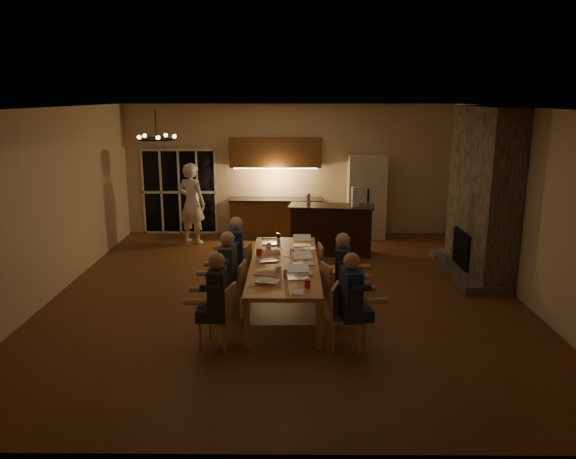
# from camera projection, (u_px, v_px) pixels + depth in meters

# --- Properties ---
(floor) EXTENTS (9.00, 9.00, 0.00)m
(floor) POSITION_uv_depth(u_px,v_px,m) (286.00, 294.00, 9.82)
(floor) COLOR brown
(floor) RESTS_ON ground
(back_wall) EXTENTS (8.00, 0.04, 3.20)m
(back_wall) POSITION_uv_depth(u_px,v_px,m) (288.00, 170.00, 13.84)
(back_wall) COLOR #CFB393
(back_wall) RESTS_ON ground
(left_wall) EXTENTS (0.04, 9.00, 3.20)m
(left_wall) POSITION_uv_depth(u_px,v_px,m) (48.00, 204.00, 9.48)
(left_wall) COLOR #CFB393
(left_wall) RESTS_ON ground
(right_wall) EXTENTS (0.04, 9.00, 3.20)m
(right_wall) POSITION_uv_depth(u_px,v_px,m) (525.00, 205.00, 9.41)
(right_wall) COLOR #CFB393
(right_wall) RESTS_ON ground
(ceiling) EXTENTS (8.00, 9.00, 0.04)m
(ceiling) POSITION_uv_depth(u_px,v_px,m) (286.00, 106.00, 9.07)
(ceiling) COLOR white
(ceiling) RESTS_ON back_wall
(french_doors) EXTENTS (1.86, 0.08, 2.10)m
(french_doors) POSITION_uv_depth(u_px,v_px,m) (180.00, 192.00, 13.94)
(french_doors) COLOR black
(french_doors) RESTS_ON ground
(fireplace) EXTENTS (0.58, 2.50, 3.20)m
(fireplace) POSITION_uv_depth(u_px,v_px,m) (482.00, 193.00, 10.58)
(fireplace) COLOR #6C5F54
(fireplace) RESTS_ON ground
(kitchenette) EXTENTS (2.24, 0.68, 2.40)m
(kitchenette) POSITION_uv_depth(u_px,v_px,m) (276.00, 188.00, 13.62)
(kitchenette) COLOR brown
(kitchenette) RESTS_ON ground
(refrigerator) EXTENTS (0.90, 0.68, 2.00)m
(refrigerator) POSITION_uv_depth(u_px,v_px,m) (366.00, 197.00, 13.60)
(refrigerator) COLOR beige
(refrigerator) RESTS_ON ground
(dining_table) EXTENTS (1.10, 3.32, 0.75)m
(dining_table) POSITION_uv_depth(u_px,v_px,m) (285.00, 284.00, 9.19)
(dining_table) COLOR #BF824C
(dining_table) RESTS_ON ground
(bar_island) EXTENTS (1.90, 0.91, 1.08)m
(bar_island) POSITION_uv_depth(u_px,v_px,m) (331.00, 230.00, 12.24)
(bar_island) COLOR black
(bar_island) RESTS_ON ground
(chair_left_near) EXTENTS (0.54, 0.54, 0.89)m
(chair_left_near) POSITION_uv_depth(u_px,v_px,m) (217.00, 316.00, 7.70)
(chair_left_near) COLOR tan
(chair_left_near) RESTS_ON ground
(chair_left_mid) EXTENTS (0.50, 0.50, 0.89)m
(chair_left_mid) POSITION_uv_depth(u_px,v_px,m) (230.00, 290.00, 8.72)
(chair_left_mid) COLOR tan
(chair_left_mid) RESTS_ON ground
(chair_left_far) EXTENTS (0.51, 0.51, 0.89)m
(chair_left_far) POSITION_uv_depth(u_px,v_px,m) (237.00, 269.00, 9.78)
(chair_left_far) COLOR tan
(chair_left_far) RESTS_ON ground
(chair_right_near) EXTENTS (0.54, 0.54, 0.89)m
(chair_right_near) POSITION_uv_depth(u_px,v_px,m) (349.00, 318.00, 7.63)
(chair_right_near) COLOR tan
(chair_right_near) RESTS_ON ground
(chair_right_mid) EXTENTS (0.55, 0.55, 0.89)m
(chair_right_mid) POSITION_uv_depth(u_px,v_px,m) (338.00, 291.00, 8.67)
(chair_right_mid) COLOR tan
(chair_right_mid) RESTS_ON ground
(chair_right_far) EXTENTS (0.48, 0.48, 0.89)m
(chair_right_far) POSITION_uv_depth(u_px,v_px,m) (332.00, 269.00, 9.75)
(chair_right_far) COLOR tan
(chair_right_far) RESTS_ON ground
(person_left_near) EXTENTS (0.61, 0.61, 1.38)m
(person_left_near) POSITION_uv_depth(u_px,v_px,m) (218.00, 302.00, 7.53)
(person_left_near) COLOR #25262F
(person_left_near) RESTS_ON ground
(person_right_near) EXTENTS (0.71, 0.71, 1.38)m
(person_right_near) POSITION_uv_depth(u_px,v_px,m) (351.00, 302.00, 7.51)
(person_right_near) COLOR #1D2748
(person_right_near) RESTS_ON ground
(person_left_mid) EXTENTS (0.65, 0.65, 1.38)m
(person_left_mid) POSITION_uv_depth(u_px,v_px,m) (228.00, 275.00, 8.67)
(person_left_mid) COLOR #363C40
(person_left_mid) RESTS_ON ground
(person_right_mid) EXTENTS (0.65, 0.65, 1.38)m
(person_right_mid) POSITION_uv_depth(u_px,v_px,m) (342.00, 277.00, 8.58)
(person_right_mid) COLOR #25262F
(person_right_mid) RESTS_ON ground
(person_left_far) EXTENTS (0.63, 0.63, 1.38)m
(person_left_far) POSITION_uv_depth(u_px,v_px,m) (237.00, 256.00, 9.69)
(person_left_far) COLOR #1D2748
(person_left_far) RESTS_ON ground
(standing_person) EXTENTS (0.82, 0.70, 1.89)m
(standing_person) POSITION_uv_depth(u_px,v_px,m) (192.00, 203.00, 13.05)
(standing_person) COLOR white
(standing_person) RESTS_ON ground
(chandelier) EXTENTS (0.57, 0.57, 0.03)m
(chandelier) POSITION_uv_depth(u_px,v_px,m) (157.00, 139.00, 8.47)
(chandelier) COLOR black
(chandelier) RESTS_ON ceiling
(laptop_a) EXTENTS (0.38, 0.35, 0.23)m
(laptop_a) POSITION_uv_depth(u_px,v_px,m) (268.00, 274.00, 8.13)
(laptop_a) COLOR silver
(laptop_a) RESTS_ON dining_table
(laptop_b) EXTENTS (0.34, 0.30, 0.23)m
(laptop_b) POSITION_uv_depth(u_px,v_px,m) (299.00, 271.00, 8.29)
(laptop_b) COLOR silver
(laptop_b) RESTS_ON dining_table
(laptop_c) EXTENTS (0.40, 0.38, 0.23)m
(laptop_c) POSITION_uv_depth(u_px,v_px,m) (267.00, 254.00, 9.16)
(laptop_c) COLOR silver
(laptop_c) RESTS_ON dining_table
(laptop_d) EXTENTS (0.38, 0.35, 0.23)m
(laptop_d) POSITION_uv_depth(u_px,v_px,m) (304.00, 258.00, 8.97)
(laptop_d) COLOR silver
(laptop_d) RESTS_ON dining_table
(laptop_e) EXTENTS (0.33, 0.29, 0.23)m
(laptop_e) POSITION_uv_depth(u_px,v_px,m) (271.00, 238.00, 10.22)
(laptop_e) COLOR silver
(laptop_e) RESTS_ON dining_table
(laptop_f) EXTENTS (0.32, 0.28, 0.23)m
(laptop_f) POSITION_uv_depth(u_px,v_px,m) (302.00, 240.00, 10.09)
(laptop_f) COLOR silver
(laptop_f) RESTS_ON dining_table
(mug_front) EXTENTS (0.09, 0.09, 0.10)m
(mug_front) POSITION_uv_depth(u_px,v_px,m) (278.00, 269.00, 8.58)
(mug_front) COLOR white
(mug_front) RESTS_ON dining_table
(mug_mid) EXTENTS (0.07, 0.07, 0.10)m
(mug_mid) POSITION_uv_depth(u_px,v_px,m) (292.00, 251.00, 9.58)
(mug_mid) COLOR white
(mug_mid) RESTS_ON dining_table
(mug_back) EXTENTS (0.08, 0.08, 0.10)m
(mug_back) POSITION_uv_depth(u_px,v_px,m) (269.00, 246.00, 9.93)
(mug_back) COLOR white
(mug_back) RESTS_ON dining_table
(redcup_near) EXTENTS (0.08, 0.08, 0.12)m
(redcup_near) POSITION_uv_depth(u_px,v_px,m) (307.00, 284.00, 7.89)
(redcup_near) COLOR red
(redcup_near) RESTS_ON dining_table
(redcup_mid) EXTENTS (0.10, 0.10, 0.12)m
(redcup_mid) POSITION_uv_depth(u_px,v_px,m) (259.00, 252.00, 9.49)
(redcup_mid) COLOR red
(redcup_mid) RESTS_ON dining_table
(can_silver) EXTENTS (0.06, 0.06, 0.12)m
(can_silver) POSITION_uv_depth(u_px,v_px,m) (285.00, 273.00, 8.37)
(can_silver) COLOR #B2B2B7
(can_silver) RESTS_ON dining_table
(can_cola) EXTENTS (0.06, 0.06, 0.12)m
(can_cola) POSITION_uv_depth(u_px,v_px,m) (278.00, 237.00, 10.53)
(can_cola) COLOR #3F0F0C
(can_cola) RESTS_ON dining_table
(can_right) EXTENTS (0.06, 0.06, 0.12)m
(can_right) POSITION_uv_depth(u_px,v_px,m) (306.00, 255.00, 9.33)
(can_right) COLOR #B2B2B7
(can_right) RESTS_ON dining_table
(plate_near) EXTENTS (0.23, 0.23, 0.02)m
(plate_near) POSITION_uv_depth(u_px,v_px,m) (306.00, 274.00, 8.50)
(plate_near) COLOR white
(plate_near) RESTS_ON dining_table
(plate_left) EXTENTS (0.24, 0.24, 0.02)m
(plate_left) POSITION_uv_depth(u_px,v_px,m) (266.00, 280.00, 8.23)
(plate_left) COLOR white
(plate_left) RESTS_ON dining_table
(plate_far) EXTENTS (0.26, 0.26, 0.02)m
(plate_far) POSITION_uv_depth(u_px,v_px,m) (309.00, 249.00, 9.86)
(plate_far) COLOR white
(plate_far) RESTS_ON dining_table
(notepad) EXTENTS (0.17, 0.23, 0.01)m
(notepad) POSITION_uv_depth(u_px,v_px,m) (298.00, 292.00, 7.70)
(notepad) COLOR white
(notepad) RESTS_ON dining_table
(bar_bottle) EXTENTS (0.08, 0.08, 0.24)m
(bar_bottle) POSITION_uv_depth(u_px,v_px,m) (309.00, 199.00, 12.19)
(bar_bottle) COLOR #99999E
(bar_bottle) RESTS_ON bar_island
(bar_blender) EXTENTS (0.16, 0.16, 0.42)m
(bar_blender) POSITION_uv_depth(u_px,v_px,m) (355.00, 197.00, 11.94)
(bar_blender) COLOR silver
(bar_blender) RESTS_ON bar_island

